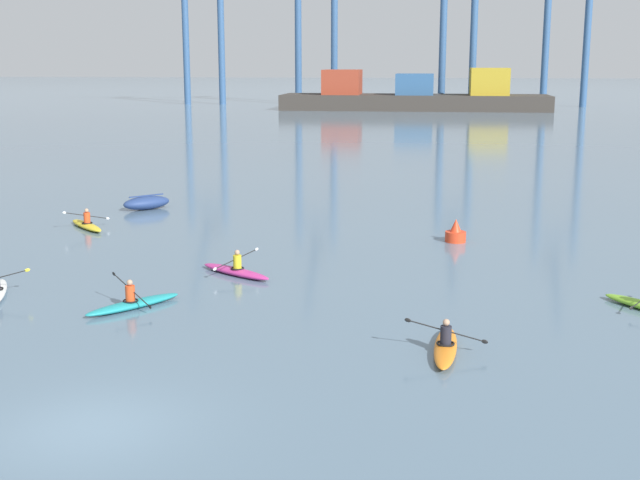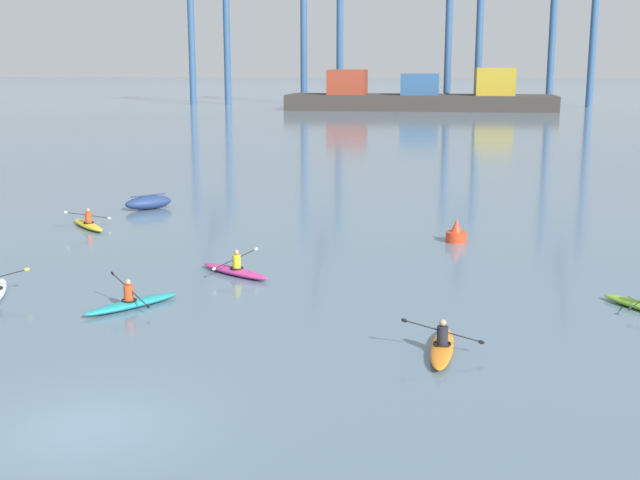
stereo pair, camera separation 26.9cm
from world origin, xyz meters
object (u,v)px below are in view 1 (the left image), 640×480
gantry_crane_west_mid (316,4)px  gantry_crane_east_mid (459,15)px  gantry_crane_west (202,13)px  container_barge (415,96)px  channel_buoy (456,234)px  kayak_yellow (87,225)px  kayak_orange (446,346)px  kayak_magenta (236,270)px  kayak_teal (133,303)px  capsized_dinghy (147,203)px

gantry_crane_west_mid → gantry_crane_east_mid: gantry_crane_west_mid is taller
gantry_crane_west → gantry_crane_east_mid: 45.71m
container_barge → gantry_crane_east_mid: size_ratio=1.45×
channel_buoy → kayak_yellow: 17.06m
channel_buoy → kayak_orange: size_ratio=0.29×
gantry_crane_west_mid → kayak_yellow: size_ratio=12.60×
kayak_magenta → kayak_teal: bearing=-116.2°
gantry_crane_west → gantry_crane_east_mid: (45.46, -4.67, -0.91)m
channel_buoy → kayak_teal: bearing=-132.0°
channel_buoy → kayak_teal: size_ratio=0.33×
container_barge → gantry_crane_west: (-38.65, 13.12, 14.03)m
gantry_crane_west_mid → channel_buoy: size_ratio=36.45×
kayak_magenta → kayak_yellow: bearing=139.5°
gantry_crane_east_mid → container_barge: bearing=-128.8°
kayak_magenta → capsized_dinghy: bearing=121.2°
gantry_crane_east_mid → kayak_teal: size_ratio=9.63×
channel_buoy → kayak_orange: 14.29m
kayak_orange → kayak_teal: kayak_teal is taller
gantry_crane_west_mid → capsized_dinghy: bearing=-86.8°
gantry_crane_east_mid → kayak_yellow: size_ratio=10.23×
container_barge → kayak_magenta: bearing=-92.1°
capsized_dinghy → kayak_yellow: size_ratio=0.91×
kayak_orange → kayak_teal: bearing=163.9°
gantry_crane_west_mid → channel_buoy: gantry_crane_west_mid is taller
gantry_crane_west → kayak_magenta: size_ratio=11.24×
capsized_dinghy → gantry_crane_west_mid: bearing=93.2°
gantry_crane_west → kayak_teal: gantry_crane_west is taller
container_barge → gantry_crane_east_mid: (6.81, 8.46, 13.12)m
gantry_crane_west_mid → kayak_teal: size_ratio=11.86×
capsized_dinghy → kayak_teal: bearing=-72.2°
channel_buoy → kayak_yellow: bearing=177.5°
gantry_crane_west_mid → kayak_orange: 132.94m
channel_buoy → kayak_magenta: bearing=-139.5°
container_barge → kayak_orange: 116.19m
container_barge → kayak_magenta: 108.84m
kayak_magenta → kayak_yellow: same height
container_barge → kayak_orange: container_barge is taller
gantry_crane_east_mid → kayak_yellow: bearing=-100.3°
kayak_magenta → gantry_crane_east_mid: bearing=84.7°
gantry_crane_west → gantry_crane_east_mid: size_ratio=1.20×
channel_buoy → kayak_teal: kayak_teal is taller
gantry_crane_west_mid → kayak_teal: gantry_crane_west_mid is taller
gantry_crane_west_mid → kayak_orange: size_ratio=10.63×
gantry_crane_west → gantry_crane_west_mid: bearing=2.1°
gantry_crane_west → capsized_dinghy: (26.71, -108.90, -15.90)m
container_barge → kayak_teal: 113.51m
gantry_crane_west_mid → capsized_dinghy: size_ratio=13.90×
kayak_orange → gantry_crane_west: bearing=108.0°
gantry_crane_east_mid → kayak_magenta: size_ratio=9.38×
capsized_dinghy → kayak_teal: size_ratio=0.85×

